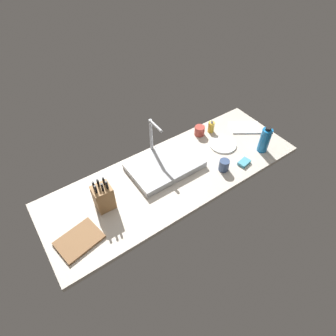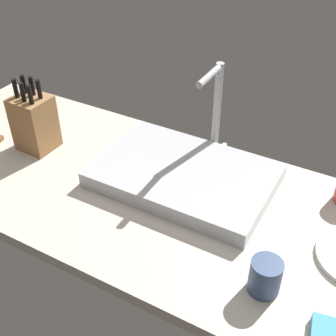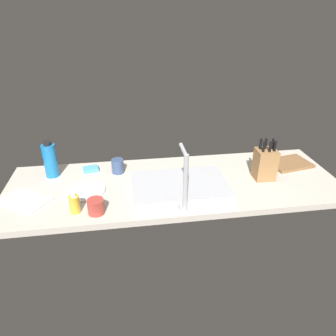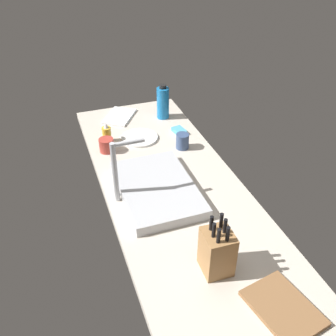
{
  "view_description": "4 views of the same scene",
  "coord_description": "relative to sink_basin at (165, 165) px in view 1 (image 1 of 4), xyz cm",
  "views": [
    {
      "loc": [
        -80.4,
        -108.44,
        152.37
      ],
      "look_at": [
        -3.0,
        2.97,
        8.68
      ],
      "focal_mm": 30.07,
      "sensor_mm": 36.0,
      "label": 1
    },
    {
      "loc": [
        44.13,
        -83.29,
        86.04
      ],
      "look_at": [
        -4.25,
        3.63,
        11.25
      ],
      "focal_mm": 47.35,
      "sensor_mm": 36.0,
      "label": 2
    },
    {
      "loc": [
        26.32,
        153.92,
        94.65
      ],
      "look_at": [
        3.67,
        -0.33,
        12.98
      ],
      "focal_mm": 33.63,
      "sensor_mm": 36.0,
      "label": 3
    },
    {
      "loc": [
        -137.45,
        51.2,
        117.65
      ],
      "look_at": [
        2.46,
        1.94,
        13.46
      ],
      "focal_mm": 40.87,
      "sensor_mm": 36.0,
      "label": 4
    }
  ],
  "objects": [
    {
      "name": "countertop_slab",
      "position": [
        1.73,
        -9.02,
        -4.2
      ],
      "size": [
        189.64,
        65.77,
        3.5
      ],
      "primitive_type": "cube",
      "color": "beige",
      "rests_on": "ground"
    },
    {
      "name": "sink_basin",
      "position": [
        0.0,
        0.0,
        0.0
      ],
      "size": [
        51.2,
        34.02,
        4.91
      ],
      "primitive_type": "cube",
      "color": "#B7BABF",
      "rests_on": "countertop_slab"
    },
    {
      "name": "faucet",
      "position": [
        1.25,
        17.26,
        15.61
      ],
      "size": [
        5.5,
        15.16,
        30.66
      ],
      "color": "#B7BABF",
      "rests_on": "countertop_slab"
    },
    {
      "name": "knife_block",
      "position": [
        -50.71,
        -6.71,
        6.91
      ],
      "size": [
        11.76,
        10.97,
        24.01
      ],
      "rotation": [
        0.0,
        0.0,
        -0.03
      ],
      "color": "#9E7042",
      "rests_on": "countertop_slab"
    },
    {
      "name": "cutting_board",
      "position": [
        -74.51,
        -20.7,
        -1.55
      ],
      "size": [
        27.95,
        22.65,
        1.8
      ],
      "primitive_type": "cube",
      "rotation": [
        0.0,
        0.0,
        0.19
      ],
      "color": "brown",
      "rests_on": "countertop_slab"
    },
    {
      "name": "soap_bottle",
      "position": [
        54.54,
        12.28,
        2.52
      ],
      "size": [
        5.17,
        5.17,
        11.73
      ],
      "color": "gold",
      "rests_on": "countertop_slab"
    },
    {
      "name": "water_bottle",
      "position": [
        72.11,
        -27.61,
        7.81
      ],
      "size": [
        7.74,
        7.74,
        22.02
      ],
      "color": "#1970B7",
      "rests_on": "countertop_slab"
    },
    {
      "name": "dinner_plate",
      "position": [
        51.43,
        -6.04,
        -1.85
      ],
      "size": [
        21.4,
        21.4,
        1.2
      ],
      "primitive_type": "cylinder",
      "color": "white",
      "rests_on": "countertop_slab"
    },
    {
      "name": "dish_towel",
      "position": [
        81.41,
        -1.14,
        -1.85
      ],
      "size": [
        28.48,
        26.11,
        1.2
      ],
      "primitive_type": "cube",
      "rotation": [
        0.0,
        0.0,
        -0.59
      ],
      "color": "white",
      "rests_on": "countertop_slab"
    },
    {
      "name": "coffee_mug",
      "position": [
        44.35,
        14.66,
        1.35
      ],
      "size": [
        8.13,
        8.13,
        7.61
      ],
      "primitive_type": "cylinder",
      "color": "#B23D33",
      "rests_on": "countertop_slab"
    },
    {
      "name": "ceramic_cup",
      "position": [
        33.62,
        -25.96,
        1.87
      ],
      "size": [
        7.27,
        7.27,
        8.65
      ],
      "primitive_type": "cylinder",
      "color": "#384C75",
      "rests_on": "countertop_slab"
    },
    {
      "name": "dish_sponge",
      "position": [
        50.17,
        -30.38,
        -1.25
      ],
      "size": [
        9.91,
        7.48,
        2.4
      ],
      "primitive_type": "cube",
      "rotation": [
        0.0,
        0.0,
        0.18
      ],
      "color": "#4CA3BC",
      "rests_on": "countertop_slab"
    }
  ]
}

